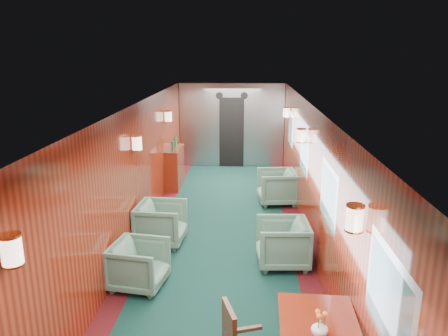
# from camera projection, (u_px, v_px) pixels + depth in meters

# --- Properties ---
(room) EXTENTS (12.00, 12.10, 2.40)m
(room) POSITION_uv_depth(u_px,v_px,m) (220.00, 161.00, 6.71)
(room) COLOR #0D2F27
(room) RESTS_ON ground
(bulkhead) EXTENTS (2.98, 0.17, 2.39)m
(bulkhead) POSITION_uv_depth(u_px,v_px,m) (232.00, 126.00, 12.53)
(bulkhead) COLOR #A3A5A9
(bulkhead) RESTS_ON ground
(windows_right) EXTENTS (0.02, 8.60, 0.80)m
(windows_right) POSITION_uv_depth(u_px,v_px,m) (314.00, 170.00, 6.93)
(windows_right) COLOR silver
(windows_right) RESTS_ON ground
(wall_sconces) EXTENTS (2.97, 7.97, 0.25)m
(wall_sconces) POSITION_uv_depth(u_px,v_px,m) (222.00, 144.00, 7.21)
(wall_sconces) COLOR beige
(wall_sconces) RESTS_ON ground
(dining_table) EXTENTS (0.79, 1.09, 0.80)m
(dining_table) POSITION_uv_depth(u_px,v_px,m) (319.00, 336.00, 4.13)
(dining_table) COLOR maroon
(dining_table) RESTS_ON ground
(credenza) EXTENTS (0.34, 1.09, 1.26)m
(credenza) POSITION_uv_depth(u_px,v_px,m) (175.00, 167.00, 10.75)
(credenza) COLOR maroon
(credenza) RESTS_ON ground
(flower_vase) EXTENTS (0.18, 0.18, 0.16)m
(flower_vase) POSITION_uv_depth(u_px,v_px,m) (320.00, 328.00, 3.92)
(flower_vase) COLOR silver
(flower_vase) RESTS_ON dining_table
(armchair_left_near) EXTENTS (0.85, 0.83, 0.68)m
(armchair_left_near) POSITION_uv_depth(u_px,v_px,m) (139.00, 265.00, 6.20)
(armchair_left_near) COLOR #1D4439
(armchair_left_near) RESTS_ON ground
(armchair_left_far) EXTENTS (0.87, 0.85, 0.74)m
(armchair_left_far) POSITION_uv_depth(u_px,v_px,m) (161.00, 223.00, 7.60)
(armchair_left_far) COLOR #1D4439
(armchair_left_far) RESTS_ON ground
(armchair_right_near) EXTENTS (0.84, 0.82, 0.73)m
(armchair_right_near) POSITION_uv_depth(u_px,v_px,m) (282.00, 243.00, 6.83)
(armchair_right_near) COLOR #1D4439
(armchair_right_near) RESTS_ON ground
(armchair_right_far) EXTENTS (0.90, 0.88, 0.75)m
(armchair_right_far) POSITION_uv_depth(u_px,v_px,m) (277.00, 187.00, 9.59)
(armchair_right_far) COLOR #1D4439
(armchair_right_far) RESTS_ON ground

